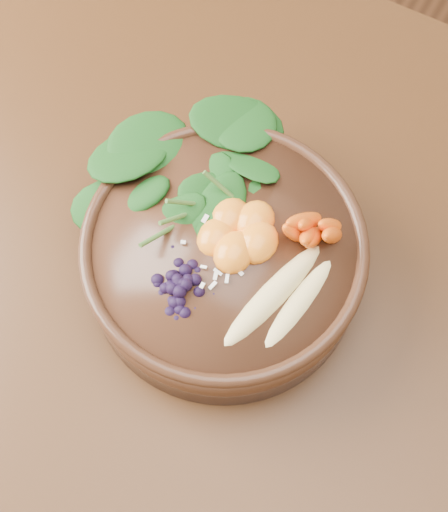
{
  "coord_description": "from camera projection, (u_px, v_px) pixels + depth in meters",
  "views": [
    {
      "loc": [
        -0.05,
        -0.29,
        1.5
      ],
      "look_at": [
        -0.2,
        -0.02,
        0.8
      ],
      "focal_mm": 50.0,
      "sensor_mm": 36.0,
      "label": 1
    }
  ],
  "objects": [
    {
      "name": "coconut_flakes",
      "position": [
        210.0,
        256.0,
        0.73
      ],
      "size": [
        0.11,
        0.1,
        0.01
      ],
      "primitive_type": null,
      "rotation": [
        0.0,
        0.0,
        -0.31
      ],
      "color": "white",
      "rests_on": "stoneware_bowl"
    },
    {
      "name": "kale_heap",
      "position": [
        237.0,
        169.0,
        0.75
      ],
      "size": [
        0.24,
        0.23,
        0.05
      ],
      "primitive_type": null,
      "rotation": [
        0.0,
        0.0,
        -0.31
      ],
      "color": "#164A15",
      "rests_on": "stoneware_bowl"
    },
    {
      "name": "blueberry_pile",
      "position": [
        180.0,
        276.0,
        0.7
      ],
      "size": [
        0.16,
        0.14,
        0.04
      ],
      "primitive_type": null,
      "rotation": [
        0.0,
        0.0,
        -0.31
      ],
      "color": "black",
      "rests_on": "stoneware_bowl"
    },
    {
      "name": "carrot_cluster",
      "position": [
        321.0,
        212.0,
        0.71
      ],
      "size": [
        0.08,
        0.08,
        0.08
      ],
      "primitive_type": null,
      "rotation": [
        0.0,
        0.0,
        -0.31
      ],
      "color": "#FF6213",
      "rests_on": "stoneware_bowl"
    },
    {
      "name": "dining_table",
      "position": [
        376.0,
        366.0,
        0.86
      ],
      "size": [
        1.6,
        0.9,
        0.75
      ],
      "color": "#331C0C",
      "rests_on": "ground"
    },
    {
      "name": "mandarin_cluster",
      "position": [
        239.0,
        227.0,
        0.73
      ],
      "size": [
        0.11,
        0.12,
        0.03
      ],
      "primitive_type": null,
      "rotation": [
        0.0,
        0.0,
        -0.31
      ],
      "color": "orange",
      "rests_on": "stoneware_bowl"
    },
    {
      "name": "ground",
      "position": [
        314.0,
        452.0,
        1.46
      ],
      "size": [
        4.0,
        4.0,
        0.0
      ],
      "primitive_type": "plane",
      "color": "#381E0F",
      "rests_on": "ground"
    },
    {
      "name": "banana_halves",
      "position": [
        287.0,
        293.0,
        0.7
      ],
      "size": [
        0.08,
        0.16,
        0.03
      ],
      "rotation": [
        0.0,
        0.0,
        -0.31
      ],
      "color": "#E0CC84",
      "rests_on": "stoneware_bowl"
    },
    {
      "name": "stoneware_bowl",
      "position": [
        224.0,
        260.0,
        0.78
      ],
      "size": [
        0.38,
        0.38,
        0.08
      ],
      "primitive_type": "cylinder",
      "rotation": [
        0.0,
        0.0,
        -0.31
      ],
      "color": "#3D2315",
      "rests_on": "dining_table"
    }
  ]
}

